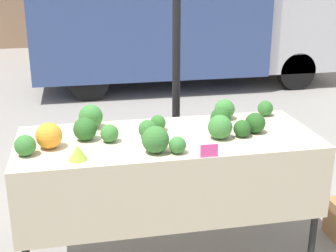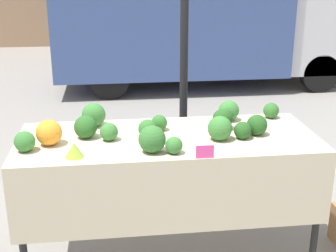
% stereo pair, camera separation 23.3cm
% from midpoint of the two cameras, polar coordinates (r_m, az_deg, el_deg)
% --- Properties ---
extents(ground_plane, '(40.00, 40.00, 0.00)m').
position_cam_midpoint_polar(ground_plane, '(3.74, -1.84, -14.49)').
color(ground_plane, gray).
extents(tent_pole, '(0.07, 0.07, 2.78)m').
position_cam_midpoint_polar(tent_pole, '(4.05, -0.64, 9.48)').
color(tent_pole, black).
rests_on(tent_pole, ground_plane).
extents(parked_truck, '(5.27, 2.18, 2.68)m').
position_cam_midpoint_polar(parked_truck, '(8.47, -0.02, 14.62)').
color(parked_truck, '#384C84').
rests_on(parked_truck, ground_plane).
extents(market_table, '(2.13, 0.86, 0.91)m').
position_cam_midpoint_polar(market_table, '(3.30, -1.78, -3.57)').
color(market_table, beige).
rests_on(market_table, ground_plane).
extents(orange_cauliflower, '(0.18, 0.18, 0.18)m').
position_cam_midpoint_polar(orange_cauliflower, '(3.22, -16.35, -1.17)').
color(orange_cauliflower, orange).
rests_on(orange_cauliflower, market_table).
extents(romanesco_head, '(0.12, 0.12, 0.10)m').
position_cam_midpoint_polar(romanesco_head, '(3.00, -13.16, -3.20)').
color(romanesco_head, '#93B238').
rests_on(romanesco_head, market_table).
extents(broccoli_head_0, '(0.12, 0.12, 0.12)m').
position_cam_midpoint_polar(broccoli_head_0, '(3.82, 10.08, 2.12)').
color(broccoli_head_0, '#2D6628').
rests_on(broccoli_head_0, market_table).
extents(broccoli_head_1, '(0.17, 0.17, 0.17)m').
position_cam_midpoint_polar(broccoli_head_1, '(3.27, 4.34, -0.14)').
color(broccoli_head_1, '#387533').
rests_on(broccoli_head_1, market_table).
extents(broccoli_head_2, '(0.18, 0.18, 0.18)m').
position_cam_midpoint_polar(broccoli_head_2, '(3.02, -3.75, -1.69)').
color(broccoli_head_2, '#336B2D').
rests_on(broccoli_head_2, market_table).
extents(broccoli_head_3, '(0.11, 0.11, 0.11)m').
position_cam_midpoint_polar(broccoli_head_3, '(3.02, -0.99, -2.36)').
color(broccoli_head_3, '#387533').
rests_on(broccoli_head_3, market_table).
extents(broccoli_head_4, '(0.16, 0.16, 0.16)m').
position_cam_midpoint_polar(broccoli_head_4, '(3.69, 5.13, 2.02)').
color(broccoli_head_4, '#387533').
rests_on(broccoli_head_4, market_table).
extents(broccoli_head_5, '(0.14, 0.14, 0.14)m').
position_cam_midpoint_polar(broccoli_head_5, '(3.15, -19.07, -2.29)').
color(broccoli_head_5, '#387533').
rests_on(broccoli_head_5, market_table).
extents(broccoli_head_6, '(0.13, 0.13, 0.13)m').
position_cam_midpoint_polar(broccoli_head_6, '(3.24, -9.20, -0.91)').
color(broccoli_head_6, '#387533').
rests_on(broccoli_head_6, market_table).
extents(broccoli_head_7, '(0.16, 0.16, 0.16)m').
position_cam_midpoint_polar(broccoli_head_7, '(3.30, -12.09, -0.39)').
color(broccoli_head_7, '#285B23').
rests_on(broccoli_head_7, market_table).
extents(broccoli_head_8, '(0.18, 0.18, 0.18)m').
position_cam_midpoint_polar(broccoli_head_8, '(3.54, -11.27, 1.12)').
color(broccoli_head_8, '#387533').
rests_on(broccoli_head_8, market_table).
extents(broccoli_head_9, '(0.15, 0.15, 0.15)m').
position_cam_midpoint_polar(broccoli_head_9, '(3.42, 8.67, 0.36)').
color(broccoli_head_9, '#23511E').
rests_on(broccoli_head_9, market_table).
extents(broccoli_head_10, '(0.12, 0.12, 0.12)m').
position_cam_midpoint_polar(broccoli_head_10, '(3.32, 7.04, -0.34)').
color(broccoli_head_10, '#23511E').
rests_on(broccoli_head_10, market_table).
extents(broccoli_head_11, '(0.12, 0.12, 0.12)m').
position_cam_midpoint_polar(broccoli_head_11, '(3.43, -3.19, 0.34)').
color(broccoli_head_11, '#2D6628').
rests_on(broccoli_head_11, market_table).
extents(broccoli_head_12, '(0.13, 0.13, 0.13)m').
position_cam_midpoint_polar(broccoli_head_12, '(3.29, -4.53, -0.40)').
color(broccoli_head_12, '#336B2D').
rests_on(broccoli_head_12, market_table).
extents(broccoli_head_13, '(0.15, 0.15, 0.15)m').
position_cam_midpoint_polar(broccoli_head_13, '(3.49, 4.50, 0.97)').
color(broccoli_head_13, '#23511E').
rests_on(broccoli_head_13, market_table).
extents(price_sign, '(0.12, 0.01, 0.09)m').
position_cam_midpoint_polar(price_sign, '(2.96, 2.80, -3.06)').
color(price_sign, '#EF4793').
rests_on(price_sign, market_table).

